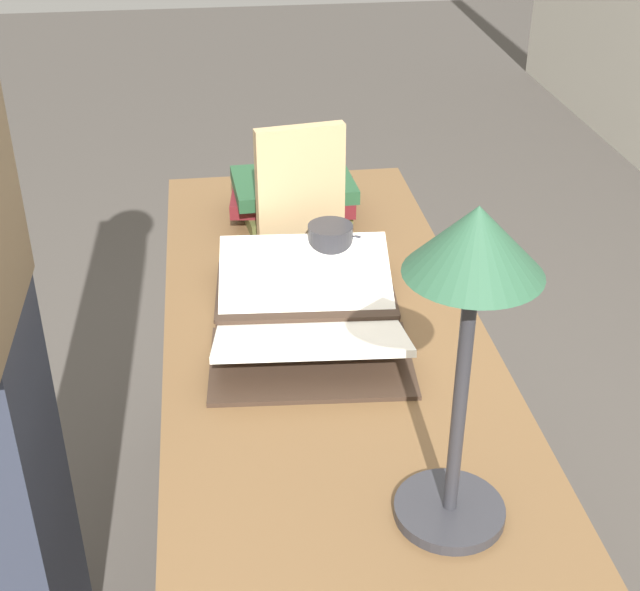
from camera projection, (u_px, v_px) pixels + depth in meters
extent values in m
cube|color=brown|center=(331.00, 360.00, 1.51)|extent=(1.56, 0.56, 0.03)
cube|color=brown|center=(201.00, 327.00, 2.30)|extent=(0.06, 0.06, 0.72)
cube|color=brown|center=(377.00, 314.00, 2.36)|extent=(0.06, 0.06, 0.72)
cube|color=#38281E|center=(308.00, 320.00, 1.57)|extent=(0.05, 0.33, 0.02)
cube|color=#38281E|center=(305.00, 289.00, 1.68)|extent=(0.24, 0.35, 0.01)
cube|color=#38281E|center=(311.00, 362.00, 1.47)|extent=(0.24, 0.35, 0.01)
cube|color=white|center=(305.00, 276.00, 1.65)|extent=(0.22, 0.33, 0.08)
cube|color=white|center=(311.00, 340.00, 1.46)|extent=(0.22, 0.33, 0.08)
cube|color=brown|center=(294.00, 211.00, 1.95)|extent=(0.21, 0.24, 0.03)
cube|color=maroon|center=(293.00, 198.00, 1.94)|extent=(0.19, 0.28, 0.03)
cube|color=#234C2D|center=(293.00, 185.00, 1.92)|extent=(0.20, 0.26, 0.03)
cube|color=tan|center=(300.00, 190.00, 1.76)|extent=(0.05, 0.18, 0.26)
cylinder|color=#2D2D33|center=(449.00, 510.00, 1.17)|extent=(0.15, 0.15, 0.02)
cylinder|color=#2D2D33|center=(460.00, 399.00, 1.08)|extent=(0.02, 0.02, 0.35)
cone|color=#285138|center=(476.00, 240.00, 0.97)|extent=(0.16, 0.16, 0.08)
cylinder|color=#28282D|center=(330.00, 249.00, 1.72)|extent=(0.09, 0.09, 0.10)
torus|color=#28282D|center=(355.00, 248.00, 1.73)|extent=(0.01, 0.05, 0.05)
cube|color=#2D3342|center=(2.00, 527.00, 1.60)|extent=(0.31, 0.20, 0.85)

